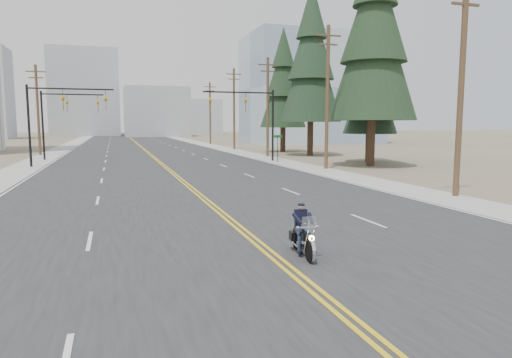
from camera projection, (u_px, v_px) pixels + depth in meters
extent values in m
plane|color=#776D56|center=(282.00, 264.00, 12.11)|extent=(400.00, 400.00, 0.00)
cube|color=#303033|center=(139.00, 145.00, 78.45)|extent=(20.00, 200.00, 0.01)
cube|color=#A5A5A0|center=(67.00, 146.00, 75.05)|extent=(3.00, 200.00, 0.01)
cube|color=#A5A5A0|center=(205.00, 144.00, 81.85)|extent=(3.00, 200.00, 0.01)
cylinder|color=black|center=(29.00, 126.00, 38.76)|extent=(0.20, 0.20, 7.00)
cylinder|color=black|center=(71.00, 89.00, 39.41)|extent=(7.00, 0.14, 0.14)
imported|color=#BF8C0C|center=(63.00, 96.00, 39.28)|extent=(0.21, 0.26, 1.30)
imported|color=#BF8C0C|center=(106.00, 97.00, 40.32)|extent=(0.21, 0.26, 1.30)
cylinder|color=black|center=(273.00, 126.00, 45.26)|extent=(0.20, 0.20, 7.00)
cylinder|color=black|center=(239.00, 92.00, 43.84)|extent=(7.00, 0.14, 0.14)
imported|color=#BF8C0C|center=(246.00, 99.00, 44.13)|extent=(0.21, 0.26, 1.30)
imported|color=#BF8C0C|center=(210.00, 99.00, 43.09)|extent=(0.21, 0.26, 1.30)
cylinder|color=black|center=(43.00, 126.00, 46.34)|extent=(0.20, 0.20, 7.00)
cylinder|color=black|center=(73.00, 94.00, 46.84)|extent=(6.00, 0.14, 0.14)
imported|color=#BF8C0C|center=(67.00, 101.00, 46.75)|extent=(0.21, 0.26, 1.30)
imported|color=#BF8C0C|center=(98.00, 101.00, 47.63)|extent=(0.21, 0.26, 1.30)
cylinder|color=black|center=(278.00, 149.00, 43.58)|extent=(0.06, 0.06, 2.60)
cube|color=#0C5926|center=(278.00, 136.00, 43.43)|extent=(0.90, 0.03, 0.25)
cylinder|color=brown|center=(461.00, 88.00, 22.72)|extent=(0.30, 0.30, 11.00)
cube|color=brown|center=(466.00, 4.00, 22.24)|extent=(1.60, 0.12, 0.12)
cylinder|color=brown|center=(327.00, 98.00, 36.91)|extent=(0.30, 0.30, 11.50)
cube|color=brown|center=(328.00, 35.00, 36.31)|extent=(2.20, 0.12, 0.12)
cube|color=brown|center=(328.00, 44.00, 36.39)|extent=(1.60, 0.12, 0.12)
cylinder|color=brown|center=(268.00, 108.00, 51.15)|extent=(0.30, 0.30, 11.00)
cube|color=brown|center=(268.00, 65.00, 50.58)|extent=(2.20, 0.12, 0.12)
cube|color=brown|center=(268.00, 71.00, 50.67)|extent=(1.60, 0.12, 0.12)
cylinder|color=brown|center=(234.00, 109.00, 65.34)|extent=(0.30, 0.30, 11.50)
cube|color=brown|center=(234.00, 74.00, 64.74)|extent=(2.20, 0.12, 0.12)
cube|color=brown|center=(234.00, 79.00, 64.82)|extent=(1.60, 0.12, 0.12)
cylinder|color=brown|center=(210.00, 114.00, 81.48)|extent=(0.30, 0.30, 11.00)
cube|color=brown|center=(210.00, 87.00, 80.91)|extent=(2.20, 0.12, 0.12)
cube|color=brown|center=(210.00, 91.00, 80.99)|extent=(1.60, 0.12, 0.12)
cylinder|color=brown|center=(38.00, 110.00, 53.27)|extent=(0.30, 0.30, 10.50)
cube|color=brown|center=(36.00, 72.00, 52.73)|extent=(2.20, 0.12, 0.12)
cube|color=brown|center=(36.00, 78.00, 52.82)|extent=(1.60, 0.12, 0.12)
cube|color=#9EB5CC|center=(311.00, 90.00, 86.70)|extent=(24.00, 16.00, 20.00)
cube|color=#ADB2B7|center=(156.00, 112.00, 132.09)|extent=(18.00, 14.00, 14.00)
cube|color=#B7BCC6|center=(278.00, 105.00, 127.09)|extent=(16.00, 12.00, 18.00)
cube|color=#ADB2B7|center=(85.00, 93.00, 139.67)|extent=(20.00, 15.00, 26.00)
cube|color=#B7BCC6|center=(199.00, 117.00, 160.92)|extent=(14.00, 14.00, 12.00)
cylinder|color=#382619|center=(371.00, 143.00, 39.91)|extent=(0.78, 0.78, 4.00)
cone|color=black|center=(374.00, 50.00, 38.95)|extent=(7.56, 7.56, 12.00)
cone|color=black|center=(375.00, 8.00, 38.54)|extent=(5.67, 5.67, 9.00)
cylinder|color=#382619|center=(369.00, 148.00, 44.28)|extent=(0.60, 0.60, 2.75)
cone|color=black|center=(371.00, 90.00, 43.61)|extent=(5.16, 5.16, 8.26)
cone|color=black|center=(371.00, 65.00, 43.33)|extent=(3.87, 3.87, 6.19)
cone|color=black|center=(372.00, 40.00, 43.05)|extent=(2.58, 2.58, 4.40)
cylinder|color=#382619|center=(310.00, 139.00, 53.19)|extent=(0.69, 0.69, 3.92)
cone|color=black|center=(311.00, 70.00, 52.24)|extent=(7.06, 7.06, 11.76)
cone|color=black|center=(312.00, 40.00, 51.84)|extent=(5.29, 5.29, 8.82)
cone|color=black|center=(312.00, 10.00, 51.44)|extent=(3.53, 3.53, 6.27)
cylinder|color=#382619|center=(283.00, 140.00, 60.30)|extent=(0.75, 0.75, 3.22)
cone|color=black|center=(283.00, 90.00, 59.53)|extent=(6.02, 6.02, 9.67)
cone|color=black|center=(283.00, 69.00, 59.19)|extent=(4.51, 4.51, 7.25)
cone|color=black|center=(284.00, 47.00, 58.86)|extent=(3.01, 3.01, 5.16)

